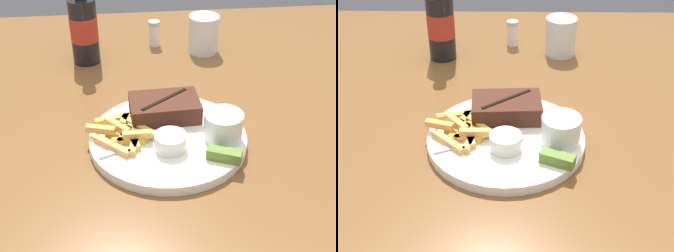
% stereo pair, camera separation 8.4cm
% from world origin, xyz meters
% --- Properties ---
extents(dining_table, '(1.42, 1.32, 0.76)m').
position_xyz_m(dining_table, '(0.00, 0.00, 0.69)').
color(dining_table, brown).
rests_on(dining_table, ground_plane).
extents(dinner_plate, '(0.29, 0.29, 0.02)m').
position_xyz_m(dinner_plate, '(0.00, 0.00, 0.77)').
color(dinner_plate, white).
rests_on(dinner_plate, dining_table).
extents(steak_portion, '(0.14, 0.09, 0.04)m').
position_xyz_m(steak_portion, '(0.00, 0.06, 0.79)').
color(steak_portion, '#472319').
rests_on(steak_portion, dinner_plate).
extents(fries_pile, '(0.13, 0.13, 0.02)m').
position_xyz_m(fries_pile, '(-0.08, 0.00, 0.78)').
color(fries_pile, gold).
rests_on(fries_pile, dinner_plate).
extents(coleslaw_cup, '(0.07, 0.07, 0.05)m').
position_xyz_m(coleslaw_cup, '(0.10, -0.02, 0.80)').
color(coleslaw_cup, white).
rests_on(coleslaw_cup, dinner_plate).
extents(dipping_sauce_cup, '(0.06, 0.06, 0.03)m').
position_xyz_m(dipping_sauce_cup, '(0.00, -0.04, 0.79)').
color(dipping_sauce_cup, silver).
rests_on(dipping_sauce_cup, dinner_plate).
extents(pickle_spear, '(0.06, 0.04, 0.02)m').
position_xyz_m(pickle_spear, '(0.09, -0.08, 0.79)').
color(pickle_spear, '#567A2D').
rests_on(pickle_spear, dinner_plate).
extents(fork_utensil, '(0.13, 0.06, 0.00)m').
position_xyz_m(fork_utensil, '(-0.07, -0.03, 0.78)').
color(fork_utensil, '#B7B7BC').
rests_on(fork_utensil, dinner_plate).
extents(knife_utensil, '(0.10, 0.15, 0.01)m').
position_xyz_m(knife_utensil, '(-0.01, 0.03, 0.78)').
color(knife_utensil, '#B7B7BC').
rests_on(knife_utensil, dinner_plate).
extents(beer_bottle, '(0.07, 0.07, 0.25)m').
position_xyz_m(beer_bottle, '(-0.16, 0.35, 0.85)').
color(beer_bottle, black).
rests_on(beer_bottle, dining_table).
extents(drinking_glass, '(0.07, 0.07, 0.09)m').
position_xyz_m(drinking_glass, '(0.13, 0.38, 0.80)').
color(drinking_glass, silver).
rests_on(drinking_glass, dining_table).
extents(salt_shaker, '(0.03, 0.03, 0.07)m').
position_xyz_m(salt_shaker, '(0.01, 0.42, 0.79)').
color(salt_shaker, white).
rests_on(salt_shaker, dining_table).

